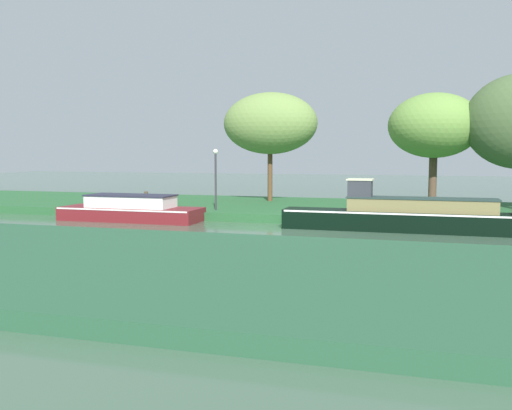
# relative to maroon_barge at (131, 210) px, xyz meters

# --- Properties ---
(ground_plane) EXTENTS (120.00, 120.00, 0.00)m
(ground_plane) POSITION_rel_maroon_barge_xyz_m (8.12, -1.20, -0.51)
(ground_plane) COLOR #3F5B46
(riverbank_far) EXTENTS (72.00, 10.00, 0.40)m
(riverbank_far) POSITION_rel_maroon_barge_xyz_m (8.12, 5.80, -0.31)
(riverbank_far) COLOR #26592F
(riverbank_far) RESTS_ON ground_plane
(riverbank_near) EXTENTS (72.00, 10.00, 0.40)m
(riverbank_near) POSITION_rel_maroon_barge_xyz_m (8.12, -10.20, -0.31)
(riverbank_near) COLOR #255035
(riverbank_near) RESTS_ON ground_plane
(maroon_barge) EXTENTS (6.77, 2.10, 1.23)m
(maroon_barge) POSITION_rel_maroon_barge_xyz_m (0.00, 0.00, 0.00)
(maroon_barge) COLOR maroon
(maroon_barge) RESTS_ON ground_plane
(black_narrowboat) EXTENTS (9.63, 1.45, 2.11)m
(black_narrowboat) POSITION_rel_maroon_barge_xyz_m (12.47, 0.00, 0.13)
(black_narrowboat) COLOR black
(black_narrowboat) RESTS_ON ground_plane
(willow_tree_left) EXTENTS (5.48, 3.80, 6.23)m
(willow_tree_left) POSITION_rel_maroon_barge_xyz_m (4.67, 7.77, 4.35)
(willow_tree_left) COLOR brown
(willow_tree_left) RESTS_ON riverbank_far
(willow_tree_centre) EXTENTS (4.71, 4.18, 5.86)m
(willow_tree_centre) POSITION_rel_maroon_barge_xyz_m (13.65, 7.13, 4.06)
(willow_tree_centre) COLOR brown
(willow_tree_centre) RESTS_ON riverbank_far
(lamp_post) EXTENTS (0.24, 0.24, 2.96)m
(lamp_post) POSITION_rel_maroon_barge_xyz_m (3.48, 2.07, 1.75)
(lamp_post) COLOR #333338
(lamp_post) RESTS_ON riverbank_far
(mooring_post_near) EXTENTS (0.14, 0.14, 0.77)m
(mooring_post_near) POSITION_rel_maroon_barge_xyz_m (15.73, 1.56, 0.28)
(mooring_post_near) COLOR #484126
(mooring_post_near) RESTS_ON riverbank_far
(mooring_post_far) EXTENTS (0.19, 0.19, 0.87)m
(mooring_post_far) POSITION_rel_maroon_barge_xyz_m (-0.01, 1.56, 0.33)
(mooring_post_far) COLOR #4C412E
(mooring_post_far) RESTS_ON riverbank_far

